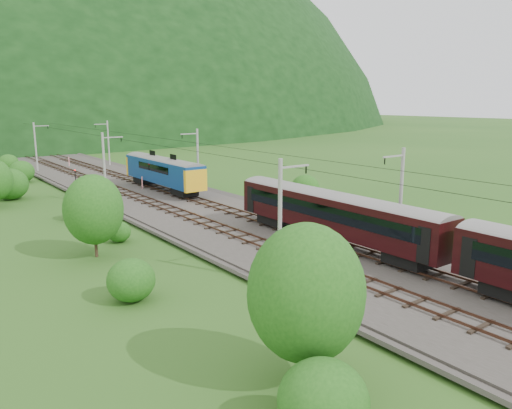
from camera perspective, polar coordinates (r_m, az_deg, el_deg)
ground at (r=37.70m, az=10.05°, el=-6.77°), size 600.00×600.00×0.00m
railbed at (r=44.77m, az=0.73°, el=-3.39°), size 14.00×220.00×0.30m
track_left at (r=43.35m, az=-1.80°, el=-3.60°), size 2.40×220.00×0.27m
track_right at (r=46.16m, az=3.10°, el=-2.65°), size 2.40×220.00×0.27m
catenary_left at (r=60.27m, az=-16.89°, el=4.28°), size 2.54×192.28×8.00m
catenary_right at (r=65.38m, az=-6.73°, el=5.26°), size 2.54×192.28×8.00m
overhead_wires at (r=43.46m, az=0.76°, el=5.49°), size 4.83×198.00×0.03m
hazard_post_near at (r=95.87m, az=-20.59°, el=4.64°), size 0.17×0.17×1.63m
hazard_post_far at (r=67.98m, az=-12.87°, el=2.43°), size 0.18×0.18×1.65m
signal at (r=76.38m, az=-19.97°, el=3.23°), size 0.21×0.21×1.86m
vegetation_left at (r=37.38m, az=-15.71°, el=-2.70°), size 12.49×140.37×7.08m
vegetation_right at (r=53.19m, az=9.98°, el=0.18°), size 5.80×95.17×3.11m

